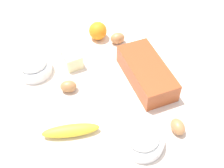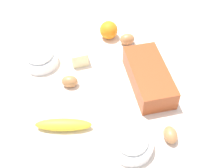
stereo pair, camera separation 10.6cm
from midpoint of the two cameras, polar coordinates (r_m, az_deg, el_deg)
ground_plane at (r=1.10m, az=-2.76°, el=-1.88°), size 2.40×2.40×0.02m
loaf_pan at (r=1.10m, az=4.02°, el=2.16°), size 0.30×0.19×0.08m
flour_bowl at (r=0.94m, az=2.77°, el=-11.11°), size 0.14×0.14×0.06m
sugar_bowl at (r=1.19m, az=-17.69°, el=3.27°), size 0.14×0.14×0.07m
banana at (r=0.98m, az=-11.19°, el=-9.13°), size 0.12×0.19×0.04m
orange_fruit at (r=1.29m, az=-5.18°, el=10.22°), size 0.08×0.08×0.08m
butter_block at (r=1.19m, az=-10.43°, el=4.81°), size 0.10×0.08×0.06m
egg_near_butter at (r=0.98m, az=9.75°, el=-8.43°), size 0.07×0.06×0.04m
egg_beside_bowl at (r=1.27m, az=-1.30°, el=8.86°), size 0.06×0.07×0.05m
egg_loose at (r=1.10m, az=-11.29°, el=-0.60°), size 0.07×0.08×0.05m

